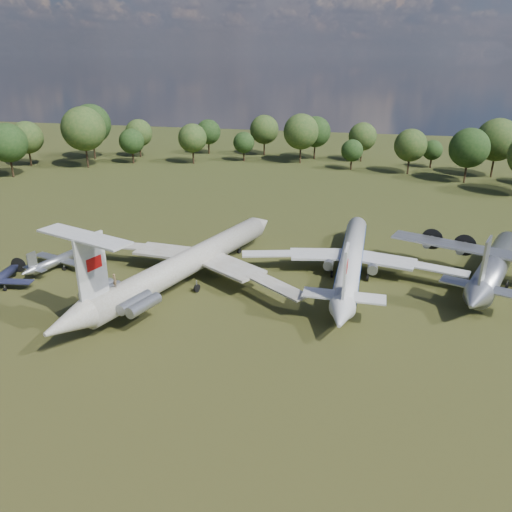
% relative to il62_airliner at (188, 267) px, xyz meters
% --- Properties ---
extents(ground, '(300.00, 300.00, 0.00)m').
position_rel_il62_airliner_xyz_m(ground, '(-0.86, 0.75, -2.39)').
color(ground, '#1F3812').
rests_on(ground, ground).
extents(il62_airliner, '(50.95, 58.09, 4.78)m').
position_rel_il62_airliner_xyz_m(il62_airliner, '(0.00, 0.00, 0.00)').
color(il62_airliner, '#B5B5B0').
rests_on(il62_airliner, ground).
extents(tu104_jet, '(32.54, 43.05, 4.26)m').
position_rel_il62_airliner_xyz_m(tu104_jet, '(22.04, 7.21, -0.26)').
color(tu104_jet, silver).
rests_on(tu104_jet, ground).
extents(an12_transport, '(39.03, 41.06, 4.33)m').
position_rel_il62_airliner_xyz_m(an12_transport, '(41.63, 9.44, -0.23)').
color(an12_transport, '#A6A9AF').
rests_on(an12_transport, ground).
extents(small_prop_northwest, '(13.48, 16.08, 2.04)m').
position_rel_il62_airliner_xyz_m(small_prop_northwest, '(-20.80, 0.41, -1.37)').
color(small_prop_northwest, '#999BA1').
rests_on(small_prop_northwest, ground).
extents(person_on_il62, '(0.72, 0.62, 1.68)m').
position_rel_il62_airliner_xyz_m(person_on_il62, '(-4.21, -12.71, 3.23)').
color(person_on_il62, olive).
rests_on(person_on_il62, il62_airliner).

